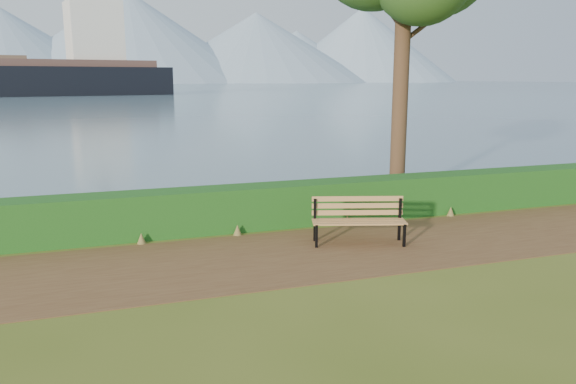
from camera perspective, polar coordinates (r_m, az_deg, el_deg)
name	(u,v)px	position (r m, az deg, el deg)	size (l,w,h in m)	color
ground	(316,257)	(11.16, 2.90, -6.66)	(140.00, 140.00, 0.00)	#4D5A19
path	(311,253)	(11.42, 2.35, -6.19)	(40.00, 3.40, 0.01)	brown
hedge	(277,205)	(13.39, -1.16, -1.33)	(32.00, 0.85, 1.00)	#154814
water	(105,85)	(269.90, -18.10, 10.25)	(700.00, 510.00, 0.00)	slate
mountains	(85,41)	(416.64, -19.96, 14.21)	(585.00, 190.00, 70.00)	#8299AD
bench	(358,217)	(12.05, 7.16, -2.54)	(2.05, 1.12, 0.99)	black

